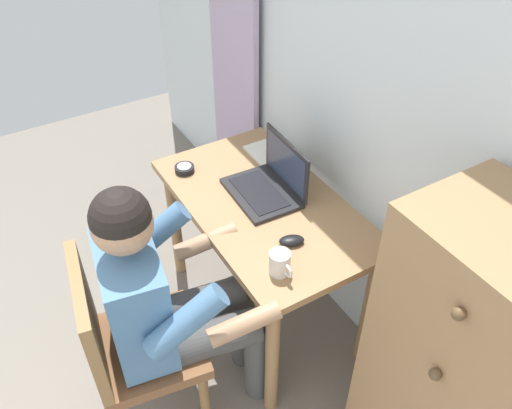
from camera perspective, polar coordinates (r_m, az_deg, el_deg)
wall_back at (r=1.90m, az=18.09°, el=9.20°), size 4.80×0.05×2.50m
curtain_panel at (r=2.82m, az=-2.46°, el=16.99°), size 0.46×0.03×2.13m
desk at (r=2.34m, az=0.86°, el=-1.90°), size 1.06×0.61×0.71m
dresser at (r=1.89m, az=21.83°, el=-18.01°), size 0.59×0.43×1.28m
chair at (r=2.11m, az=-13.65°, el=-14.33°), size 0.48×0.46×0.87m
person_seated at (r=1.98m, az=-9.28°, el=-9.83°), size 0.59×0.63×1.19m
laptop at (r=2.29m, az=1.49°, el=2.39°), size 0.35×0.26×0.24m
computer_mouse at (r=2.07m, az=3.87°, el=-3.91°), size 0.09×0.11×0.03m
desk_clock at (r=2.46m, az=-7.74°, el=3.86°), size 0.09×0.09×0.03m
notebook_pad at (r=2.55m, az=1.15°, el=5.55°), size 0.21×0.15×0.01m
coffee_mug at (r=1.94m, az=2.63°, el=-6.36°), size 0.12×0.08×0.09m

